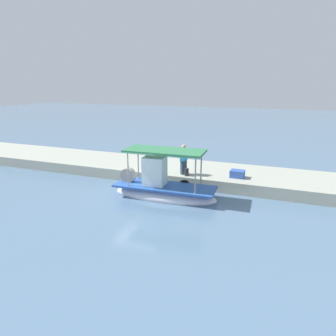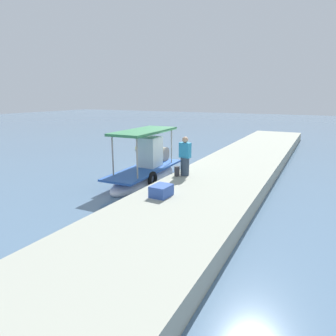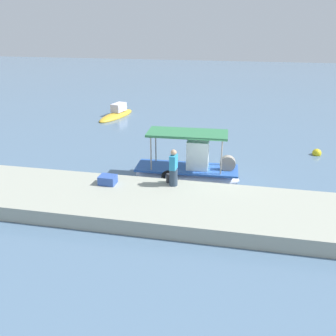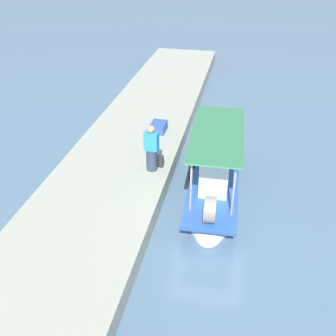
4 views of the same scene
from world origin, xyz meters
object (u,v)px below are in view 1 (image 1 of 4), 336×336
(cargo_crate, at_px, (237,174))
(fisherman_near_bollard, at_px, (184,161))
(main_fishing_boat, at_px, (163,188))
(mooring_bollard, at_px, (187,172))

(cargo_crate, bearing_deg, fisherman_near_bollard, 8.52)
(main_fishing_boat, relative_size, fisherman_near_bollard, 3.17)
(fisherman_near_bollard, distance_m, mooring_bollard, 0.69)
(main_fishing_boat, xyz_separation_m, mooring_bollard, (-0.66, -2.04, 0.39))
(fisherman_near_bollard, height_order, mooring_bollard, fisherman_near_bollard)
(mooring_bollard, relative_size, cargo_crate, 0.56)
(fisherman_near_bollard, bearing_deg, main_fishing_boat, 80.36)
(fisherman_near_bollard, bearing_deg, mooring_bollard, 136.34)
(main_fishing_boat, relative_size, mooring_bollard, 12.82)
(main_fishing_boat, relative_size, cargo_crate, 7.24)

